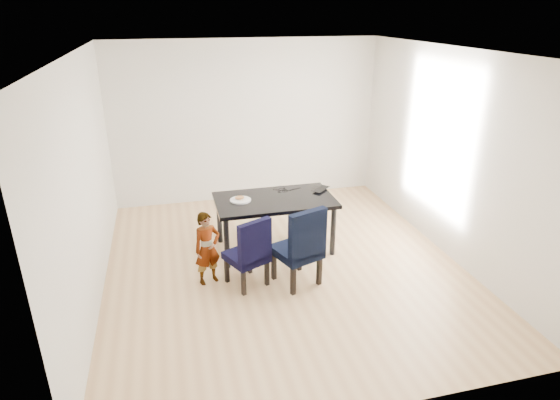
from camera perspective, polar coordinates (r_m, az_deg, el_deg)
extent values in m
cube|color=tan|center=(6.21, 0.45, -8.00)|extent=(4.50, 5.00, 0.01)
cube|color=white|center=(5.37, 0.55, 17.78)|extent=(4.50, 5.00, 0.01)
cube|color=silver|center=(8.01, -4.07, 9.45)|extent=(4.50, 0.01, 2.70)
cube|color=white|center=(3.49, 11.00, -8.88)|extent=(4.50, 0.01, 2.70)
cube|color=silver|center=(5.56, -22.64, 1.84)|extent=(0.01, 5.00, 2.70)
cube|color=white|center=(6.56, 20.00, 5.22)|extent=(0.01, 5.00, 2.70)
cube|color=black|center=(6.46, -0.65, -2.91)|extent=(1.60, 0.90, 0.75)
cube|color=black|center=(5.63, -4.15, -6.19)|extent=(0.58, 0.59, 0.90)
cube|color=black|center=(5.62, 2.05, -5.45)|extent=(0.64, 0.65, 1.02)
imported|color=orange|center=(5.71, -8.85, -5.84)|extent=(0.39, 0.33, 0.92)
cylinder|color=silver|center=(6.27, -4.85, -0.01)|extent=(0.37, 0.37, 0.02)
ellipsoid|color=#A46A3A|center=(6.26, -4.95, 0.30)|extent=(0.13, 0.07, 0.05)
imported|color=black|center=(6.64, 4.69, 1.37)|extent=(0.36, 0.35, 0.02)
torus|color=black|center=(6.57, 0.31, 1.12)|extent=(0.17, 0.17, 0.01)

